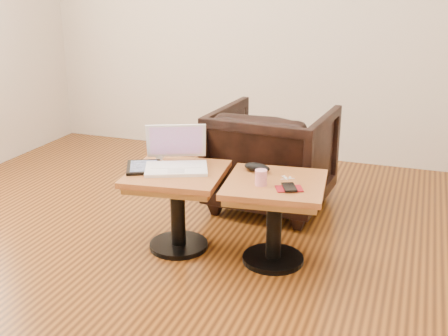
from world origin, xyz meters
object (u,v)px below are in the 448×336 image
(side_table_left, at_px, (177,191))
(striped_cup, at_px, (261,178))
(laptop, at_px, (176,159))
(armchair, at_px, (272,157))
(side_table_right, at_px, (275,202))

(side_table_left, distance_m, striped_cup, 0.53)
(laptop, bearing_deg, armchair, 40.28)
(side_table_right, distance_m, laptop, 0.61)
(armchair, bearing_deg, laptop, 68.23)
(side_table_right, height_order, armchair, armchair)
(side_table_left, distance_m, side_table_right, 0.56)
(side_table_left, height_order, armchair, armchair)
(side_table_right, bearing_deg, laptop, 170.06)
(side_table_left, height_order, laptop, laptop)
(striped_cup, xyz_separation_m, armchair, (-0.16, 0.86, -0.17))
(side_table_left, xyz_separation_m, armchair, (0.34, 0.80, -0.01))
(side_table_left, relative_size, laptop, 1.29)
(laptop, distance_m, striped_cup, 0.54)
(striped_cup, distance_m, armchair, 0.89)
(striped_cup, bearing_deg, side_table_left, 173.76)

